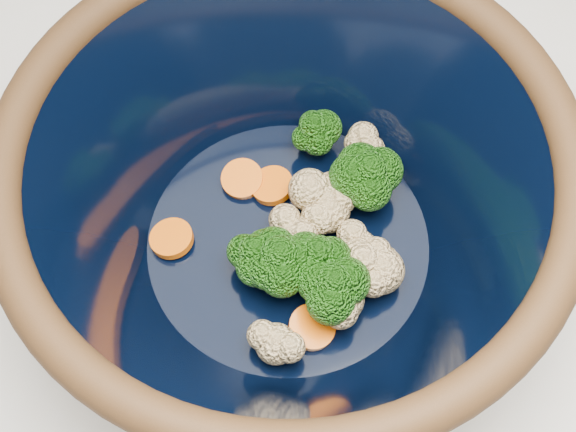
{
  "coord_description": "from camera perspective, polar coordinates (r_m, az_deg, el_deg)",
  "views": [
    {
      "loc": [
        -0.14,
        -0.32,
        1.43
      ],
      "look_at": [
        -0.06,
        -0.09,
        0.97
      ],
      "focal_mm": 50.0,
      "sensor_mm": 36.0,
      "label": 1
    }
  ],
  "objects": [
    {
      "name": "ground",
      "position": [
        1.48,
        0.95,
        -14.77
      ],
      "size": [
        3.0,
        3.0,
        0.0
      ],
      "primitive_type": "plane",
      "color": "#9E7A54",
      "rests_on": "ground"
    },
    {
      "name": "counter",
      "position": [
        1.05,
        1.32,
        -8.86
      ],
      "size": [
        1.2,
        1.2,
        0.9
      ],
      "primitive_type": "cube",
      "color": "silver",
      "rests_on": "ground"
    },
    {
      "name": "mixing_bowl",
      "position": [
        0.51,
        0.0,
        0.8
      ],
      "size": [
        0.37,
        0.37,
        0.16
      ],
      "rotation": [
        0.0,
        0.0,
        0.1
      ],
      "color": "black",
      "rests_on": "counter"
    },
    {
      "name": "vegetable_pile",
      "position": [
        0.54,
        2.55,
        -1.47
      ],
      "size": [
        0.18,
        0.17,
        0.05
      ],
      "color": "#608442",
      "rests_on": "mixing_bowl"
    }
  ]
}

